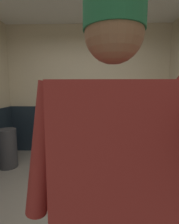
# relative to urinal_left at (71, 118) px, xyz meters

# --- Properties ---
(ground_plane) EXTENTS (4.08, 4.54, 0.04)m
(ground_plane) POSITION_rel_urinal_left_xyz_m (0.37, -1.81, -0.80)
(ground_plane) COLOR gray
(wall_back) EXTENTS (4.08, 0.12, 2.76)m
(wall_back) POSITION_rel_urinal_left_xyz_m (0.37, 0.22, 0.60)
(wall_back) COLOR beige
(wall_back) RESTS_ON ground_plane
(wainscot_band_back) EXTENTS (3.48, 0.03, 1.02)m
(wainscot_band_back) POSITION_rel_urinal_left_xyz_m (0.37, 0.14, -0.26)
(wainscot_band_back) COLOR #19232D
(wainscot_band_back) RESTS_ON ground_plane
(urinal_left) EXTENTS (0.40, 0.34, 1.24)m
(urinal_left) POSITION_rel_urinal_left_xyz_m (0.00, 0.00, 0.00)
(urinal_left) COLOR white
(urinal_left) RESTS_ON ground_plane
(urinal_middle) EXTENTS (0.40, 0.34, 1.24)m
(urinal_middle) POSITION_rel_urinal_left_xyz_m (0.75, 0.00, 0.00)
(urinal_middle) COLOR white
(urinal_middle) RESTS_ON ground_plane
(privacy_divider_panel) EXTENTS (0.04, 0.40, 0.90)m
(privacy_divider_panel) POSITION_rel_urinal_left_xyz_m (0.37, -0.07, 0.17)
(privacy_divider_panel) COLOR #4C4C51
(person) EXTENTS (0.68, 0.60, 1.73)m
(person) POSITION_rel_urinal_left_xyz_m (0.58, -3.02, 0.24)
(person) COLOR #2D3342
(person) RESTS_ON ground_plane
(trash_bin) EXTENTS (0.33, 0.33, 0.70)m
(trash_bin) POSITION_rel_urinal_left_xyz_m (-1.05, -0.71, -0.43)
(trash_bin) COLOR #38383D
(trash_bin) RESTS_ON ground_plane
(soap_dispenser) EXTENTS (0.10, 0.07, 0.18)m
(soap_dispenser) POSITION_rel_urinal_left_xyz_m (0.13, 0.12, 0.43)
(soap_dispenser) COLOR silver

